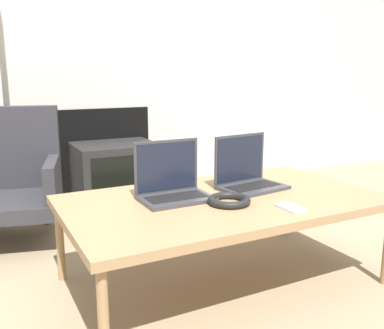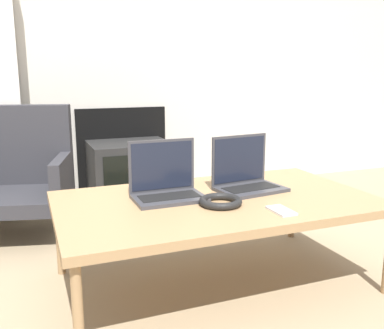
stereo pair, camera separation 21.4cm
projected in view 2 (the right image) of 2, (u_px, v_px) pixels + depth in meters
ground_plane at (250, 319)px, 1.68m from camera, size 14.00×14.00×0.00m
wall_back at (126, 27)px, 3.20m from camera, size 7.00×0.08×2.60m
table at (217, 205)px, 1.89m from camera, size 1.38×0.80×0.40m
laptop_left at (166, 184)px, 1.89m from camera, size 0.31×0.21×0.25m
laptop_right at (246, 176)px, 2.03m from camera, size 0.33×0.24×0.25m
headphones at (221, 201)px, 1.79m from camera, size 0.18×0.18×0.03m
phone at (281, 211)px, 1.71m from camera, size 0.07×0.13×0.01m
tv at (130, 173)px, 3.14m from camera, size 0.57×0.47×0.46m
armchair at (11, 171)px, 2.53m from camera, size 0.78×0.69×0.76m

